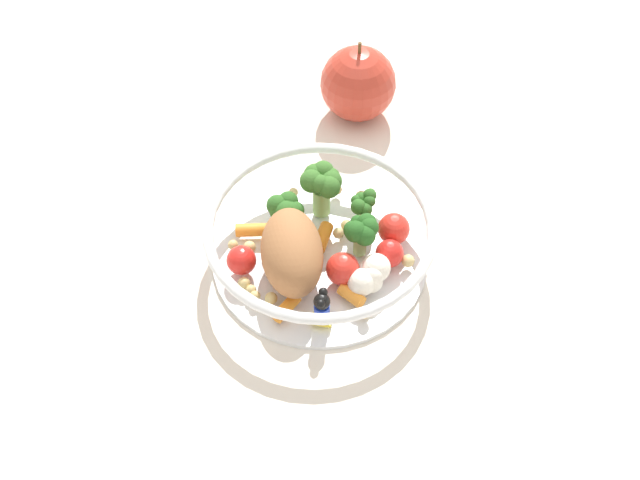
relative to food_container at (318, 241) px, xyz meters
name	(u,v)px	position (x,y,z in m)	size (l,w,h in m)	color
ground_plane	(312,258)	(-0.01, 0.00, -0.03)	(2.40, 2.40, 0.00)	silver
food_container	(318,241)	(0.00, 0.00, 0.00)	(0.21, 0.21, 0.07)	white
loose_apple	(358,84)	(0.00, 0.21, 0.01)	(0.08, 0.08, 0.09)	#BC3828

